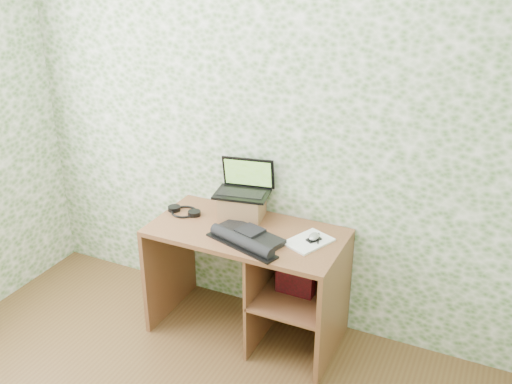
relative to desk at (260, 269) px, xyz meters
The scene contains 10 objects.
wall_back 0.87m from the desk, 105.57° to the left, with size 3.50×3.50×0.00m, color white.
desk is the anchor object (origin of this frame).
riser 0.41m from the desk, 147.06° to the left, with size 0.26×0.22×0.16m, color brown.
laptop 0.53m from the desk, 139.65° to the left, with size 0.37×0.29×0.22m.
keyboard 0.33m from the desk, 96.81° to the right, with size 0.50×0.38×0.07m.
headphones 0.62m from the desk, behind, with size 0.24×0.17×0.03m.
notepad 0.42m from the desk, ahead, with size 0.19×0.27×0.01m, color white.
mouse 0.45m from the desk, ahead, with size 0.06×0.09×0.03m, color #B9B9BC.
pen 0.46m from the desk, ahead, with size 0.01×0.01×0.13m, color black.
red_box 0.26m from the desk, ahead, with size 0.23×0.07×0.28m, color maroon.
Camera 1 is at (1.36, -1.32, 2.40)m, focal length 40.00 mm.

